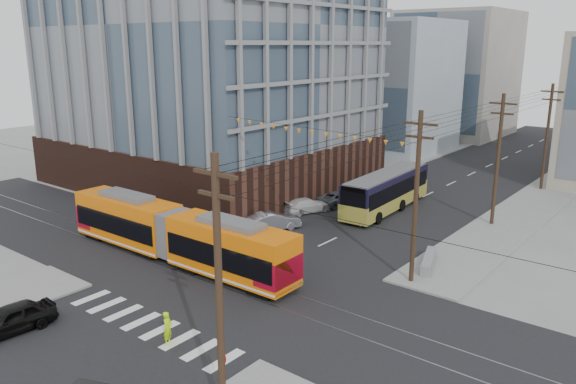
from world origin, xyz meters
name	(u,v)px	position (x,y,z in m)	size (l,w,h in m)	color
ground	(192,306)	(0.00, 0.00, 0.00)	(160.00, 160.00, 0.00)	slate
office_building	(207,49)	(-22.00, 23.00, 14.30)	(30.00, 25.00, 28.60)	#381E16
bg_bldg_nw_near	(381,86)	(-17.00, 52.00, 9.00)	(18.00, 16.00, 18.00)	#8C99A5
bg_bldg_nw_far	(456,74)	(-14.00, 72.00, 10.00)	(16.00, 18.00, 20.00)	gray
utility_pole_near	(219,293)	(8.50, -6.00, 5.50)	(0.30, 0.30, 11.00)	black
streetcar	(176,234)	(-6.24, 4.28, 1.94)	(20.09, 2.83, 3.87)	orange
city_bus	(386,191)	(-0.74, 24.52, 1.80)	(2.75, 12.71, 3.60)	black
black_sedan	(11,319)	(-5.19, -7.95, 0.77)	(1.82, 4.53, 1.54)	black
parked_car_silver	(272,221)	(-5.19, 13.55, 0.77)	(1.63, 4.68, 1.54)	#A3A6B0
parked_car_white	(307,205)	(-5.97, 19.39, 0.66)	(1.84, 4.54, 1.32)	silver
parked_car_grey	(340,198)	(-4.92, 23.25, 0.66)	(2.20, 4.78, 1.33)	#4F565E
pedestrian	(168,328)	(2.26, -3.63, 0.89)	(0.65, 0.43, 1.78)	#BDF70B
stop_sign	(223,375)	(7.66, -5.12, 1.10)	(0.67, 0.67, 2.21)	#AB0204
jersey_barrier	(428,262)	(8.30, 14.01, 0.42)	(0.93, 4.15, 0.83)	gray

